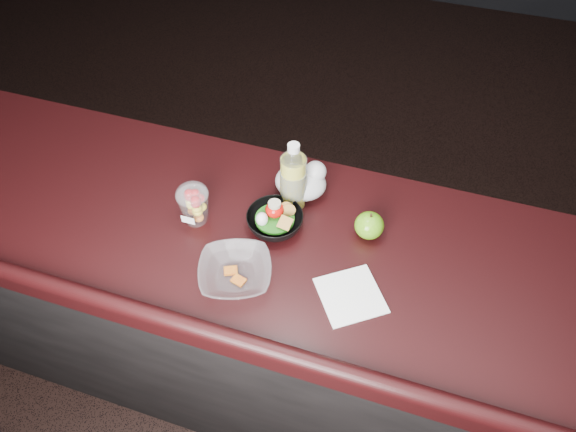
# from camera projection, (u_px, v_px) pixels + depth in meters

# --- Properties ---
(room_shell) EXTENTS (8.00, 8.00, 8.00)m
(room_shell) POSITION_uv_depth(u_px,v_px,m) (218.00, 38.00, 0.70)
(room_shell) COLOR black
(room_shell) RESTS_ON ground
(counter) EXTENTS (4.06, 0.71, 1.02)m
(counter) POSITION_uv_depth(u_px,v_px,m) (287.00, 324.00, 1.89)
(counter) COLOR black
(counter) RESTS_ON ground
(lemonade_bottle) EXTENTS (0.08, 0.08, 0.24)m
(lemonade_bottle) POSITION_uv_depth(u_px,v_px,m) (293.00, 180.00, 1.52)
(lemonade_bottle) COLOR yellow
(lemonade_bottle) RESTS_ON counter
(fruit_cup) EXTENTS (0.10, 0.10, 0.14)m
(fruit_cup) POSITION_uv_depth(u_px,v_px,m) (194.00, 204.00, 1.50)
(fruit_cup) COLOR white
(fruit_cup) RESTS_ON counter
(green_apple) EXTENTS (0.09, 0.09, 0.09)m
(green_apple) POSITION_uv_depth(u_px,v_px,m) (369.00, 225.00, 1.48)
(green_apple) COLOR #45870F
(green_apple) RESTS_ON counter
(plastic_bag) EXTENTS (0.16, 0.13, 0.12)m
(plastic_bag) POSITION_uv_depth(u_px,v_px,m) (303.00, 181.00, 1.58)
(plastic_bag) COLOR silver
(plastic_bag) RESTS_ON counter
(snack_bowl) EXTENTS (0.21, 0.21, 0.09)m
(snack_bowl) POSITION_uv_depth(u_px,v_px,m) (274.00, 220.00, 1.51)
(snack_bowl) COLOR black
(snack_bowl) RESTS_ON counter
(takeout_bowl) EXTENTS (0.26, 0.26, 0.05)m
(takeout_bowl) POSITION_uv_depth(u_px,v_px,m) (235.00, 272.00, 1.39)
(takeout_bowl) COLOR silver
(takeout_bowl) RESTS_ON counter
(paper_napkin) EXTENTS (0.22, 0.22, 0.00)m
(paper_napkin) POSITION_uv_depth(u_px,v_px,m) (351.00, 295.00, 1.37)
(paper_napkin) COLOR white
(paper_napkin) RESTS_ON counter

